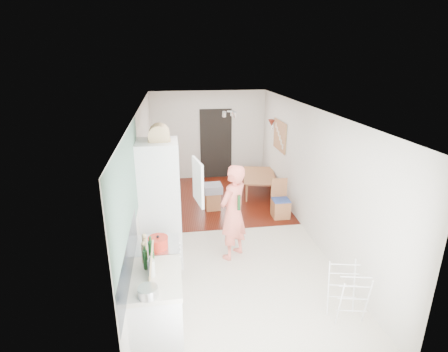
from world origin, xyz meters
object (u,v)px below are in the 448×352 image
object	(u,v)px
dining_table	(260,185)
drying_rack	(347,294)
stool	(213,201)
person	(233,204)
dining_chair	(281,199)

from	to	relation	value
dining_table	drying_rack	distance (m)	4.66
drying_rack	stool	bearing A→B (deg)	121.78
stool	drying_rack	distance (m)	4.06
person	dining_chair	distance (m)	2.00
stool	drying_rack	size ratio (longest dim) A/B	0.56
dining_table	drying_rack	world-z (taller)	drying_rack
dining_table	person	bearing A→B (deg)	168.55
dining_table	stool	size ratio (longest dim) A/B	2.80
person	dining_table	size ratio (longest dim) A/B	1.67
person	dining_table	distance (m)	3.22
dining_table	stool	bearing A→B (deg)	133.54
dining_table	stool	world-z (taller)	stool
dining_chair	drying_rack	bearing A→B (deg)	-90.95
stool	drying_rack	bearing A→B (deg)	-70.33
stool	drying_rack	xyz separation A→B (m)	(1.36, -3.82, 0.17)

